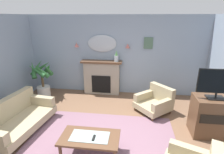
{
  "coord_description": "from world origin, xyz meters",
  "views": [
    {
      "loc": [
        0.63,
        -2.79,
        2.55
      ],
      "look_at": [
        0.04,
        1.79,
        0.97
      ],
      "focal_mm": 28.32,
      "sensor_mm": 36.0,
      "label": 1
    }
  ],
  "objects_px": {
    "coffee_table": "(90,139)",
    "floral_couch": "(17,118)",
    "mantel_vase_left": "(116,57)",
    "framed_picture": "(148,43)",
    "armchair_by_coffee_table": "(155,101)",
    "wall_sconce_right": "(128,46)",
    "tv_remote": "(94,138)",
    "potted_plant_tall_palm": "(42,78)",
    "tv_flatscreen": "(218,83)",
    "tv_cabinet": "(211,116)",
    "wall_sconce_left": "(77,45)",
    "fireplace": "(102,78)",
    "wall_mirror": "(102,44)"
  },
  "relations": [
    {
      "from": "coffee_table",
      "to": "floral_couch",
      "type": "height_order",
      "value": "floral_couch"
    },
    {
      "from": "mantel_vase_left",
      "to": "floral_couch",
      "type": "bearing_deg",
      "value": -131.94
    },
    {
      "from": "framed_picture",
      "to": "armchair_by_coffee_table",
      "type": "bearing_deg",
      "value": -79.94
    },
    {
      "from": "wall_sconce_right",
      "to": "tv_remote",
      "type": "xyz_separation_m",
      "value": [
        -0.45,
        -3.08,
        -1.21
      ]
    },
    {
      "from": "tv_remote",
      "to": "potted_plant_tall_palm",
      "type": "distance_m",
      "value": 3.35
    },
    {
      "from": "floral_couch",
      "to": "tv_flatscreen",
      "type": "bearing_deg",
      "value": 5.08
    },
    {
      "from": "mantel_vase_left",
      "to": "framed_picture",
      "type": "relative_size",
      "value": 0.99
    },
    {
      "from": "wall_sconce_right",
      "to": "mantel_vase_left",
      "type": "bearing_deg",
      "value": -161.08
    },
    {
      "from": "framed_picture",
      "to": "tv_remote",
      "type": "distance_m",
      "value": 3.57
    },
    {
      "from": "mantel_vase_left",
      "to": "tv_remote",
      "type": "xyz_separation_m",
      "value": [
        -0.1,
        -2.96,
        -0.87
      ]
    },
    {
      "from": "armchair_by_coffee_table",
      "to": "tv_cabinet",
      "type": "relative_size",
      "value": 1.27
    },
    {
      "from": "tv_flatscreen",
      "to": "mantel_vase_left",
      "type": "bearing_deg",
      "value": 140.3
    },
    {
      "from": "framed_picture",
      "to": "tv_cabinet",
      "type": "bearing_deg",
      "value": -57.65
    },
    {
      "from": "potted_plant_tall_palm",
      "to": "framed_picture",
      "type": "bearing_deg",
      "value": 11.52
    },
    {
      "from": "armchair_by_coffee_table",
      "to": "potted_plant_tall_palm",
      "type": "height_order",
      "value": "potted_plant_tall_palm"
    },
    {
      "from": "wall_sconce_left",
      "to": "tv_remote",
      "type": "height_order",
      "value": "wall_sconce_left"
    },
    {
      "from": "fireplace",
      "to": "floral_couch",
      "type": "relative_size",
      "value": 0.76
    },
    {
      "from": "tv_cabinet",
      "to": "armchair_by_coffee_table",
      "type": "bearing_deg",
      "value": 140.87
    },
    {
      "from": "tv_remote",
      "to": "wall_sconce_left",
      "type": "bearing_deg",
      "value": 112.12
    },
    {
      "from": "wall_mirror",
      "to": "potted_plant_tall_palm",
      "type": "bearing_deg",
      "value": -160.1
    },
    {
      "from": "framed_picture",
      "to": "coffee_table",
      "type": "xyz_separation_m",
      "value": [
        -1.18,
        -3.1,
        -1.37
      ]
    },
    {
      "from": "wall_mirror",
      "to": "coffee_table",
      "type": "height_order",
      "value": "wall_mirror"
    },
    {
      "from": "armchair_by_coffee_table",
      "to": "potted_plant_tall_palm",
      "type": "relative_size",
      "value": 0.92
    },
    {
      "from": "armchair_by_coffee_table",
      "to": "wall_sconce_left",
      "type": "bearing_deg",
      "value": 156.33
    },
    {
      "from": "wall_sconce_left",
      "to": "framed_picture",
      "type": "height_order",
      "value": "framed_picture"
    },
    {
      "from": "mantel_vase_left",
      "to": "potted_plant_tall_palm",
      "type": "relative_size",
      "value": 0.29
    },
    {
      "from": "mantel_vase_left",
      "to": "coffee_table",
      "type": "bearing_deg",
      "value": -93.58
    },
    {
      "from": "tv_flatscreen",
      "to": "potted_plant_tall_palm",
      "type": "height_order",
      "value": "tv_flatscreen"
    },
    {
      "from": "mantel_vase_left",
      "to": "coffee_table",
      "type": "xyz_separation_m",
      "value": [
        -0.18,
        -2.92,
        -0.93
      ]
    },
    {
      "from": "wall_mirror",
      "to": "floral_couch",
      "type": "height_order",
      "value": "wall_mirror"
    },
    {
      "from": "fireplace",
      "to": "wall_sconce_right",
      "type": "distance_m",
      "value": 1.38
    },
    {
      "from": "coffee_table",
      "to": "tv_flatscreen",
      "type": "xyz_separation_m",
      "value": [
        2.5,
        0.99,
        0.86
      ]
    },
    {
      "from": "tv_flatscreen",
      "to": "potted_plant_tall_palm",
      "type": "relative_size",
      "value": 0.68
    },
    {
      "from": "mantel_vase_left",
      "to": "coffee_table",
      "type": "relative_size",
      "value": 0.32
    },
    {
      "from": "mantel_vase_left",
      "to": "armchair_by_coffee_table",
      "type": "height_order",
      "value": "mantel_vase_left"
    },
    {
      "from": "fireplace",
      "to": "floral_couch",
      "type": "bearing_deg",
      "value": -124.0
    },
    {
      "from": "wall_sconce_left",
      "to": "coffee_table",
      "type": "bearing_deg",
      "value": -68.98
    },
    {
      "from": "tv_remote",
      "to": "potted_plant_tall_palm",
      "type": "height_order",
      "value": "potted_plant_tall_palm"
    },
    {
      "from": "framed_picture",
      "to": "floral_couch",
      "type": "xyz_separation_m",
      "value": [
        -3.08,
        -2.5,
        -1.43
      ]
    },
    {
      "from": "wall_sconce_left",
      "to": "wall_mirror",
      "type": "bearing_deg",
      "value": 3.37
    },
    {
      "from": "tv_cabinet",
      "to": "wall_mirror",
      "type": "bearing_deg",
      "value": 143.65
    },
    {
      "from": "coffee_table",
      "to": "tv_cabinet",
      "type": "xyz_separation_m",
      "value": [
        2.5,
        1.01,
        0.07
      ]
    },
    {
      "from": "fireplace",
      "to": "framed_picture",
      "type": "height_order",
      "value": "framed_picture"
    },
    {
      "from": "armchair_by_coffee_table",
      "to": "floral_couch",
      "type": "bearing_deg",
      "value": -158.2
    },
    {
      "from": "floral_couch",
      "to": "tv_cabinet",
      "type": "relative_size",
      "value": 2.0
    },
    {
      "from": "coffee_table",
      "to": "tv_remote",
      "type": "relative_size",
      "value": 6.88
    },
    {
      "from": "wall_mirror",
      "to": "potted_plant_tall_palm",
      "type": "distance_m",
      "value": 2.25
    },
    {
      "from": "framed_picture",
      "to": "coffee_table",
      "type": "relative_size",
      "value": 0.33
    },
    {
      "from": "potted_plant_tall_palm",
      "to": "coffee_table",
      "type": "bearing_deg",
      "value": -47.79
    },
    {
      "from": "wall_sconce_left",
      "to": "floral_couch",
      "type": "bearing_deg",
      "value": -106.73
    }
  ]
}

